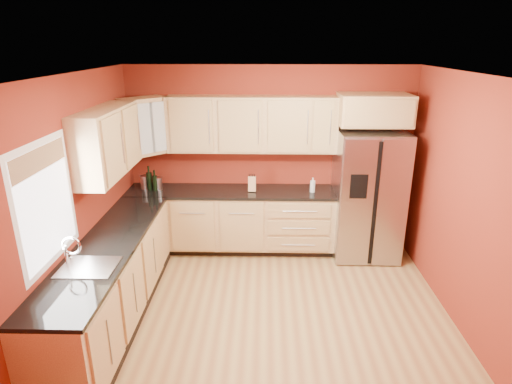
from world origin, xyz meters
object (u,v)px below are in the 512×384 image
Objects in this scene: refrigerator at (367,195)px; soap_dispenser at (313,185)px; canister_left at (158,183)px; wine_bottle_a at (149,178)px; knife_block at (252,184)px.

refrigerator reaches higher than soap_dispenser.
wine_bottle_a reaches higher than canister_left.
knife_block and soap_dispenser have the same top height.
soap_dispenser is (-0.76, 0.02, 0.13)m from refrigerator.
refrigerator is 10.01× the size of canister_left.
refrigerator reaches higher than wine_bottle_a.
soap_dispenser is (2.16, -0.07, 0.01)m from canister_left.
wine_bottle_a is (-3.03, 0.07, 0.20)m from refrigerator.
wine_bottle_a is 2.27m from soap_dispenser.
canister_left is 0.14m from wine_bottle_a.
knife_block reaches higher than canister_left.
wine_bottle_a is 1.67× the size of knife_block.
soap_dispenser reaches higher than canister_left.
refrigerator is at bearing -1.72° from canister_left.
wine_bottle_a is 1.44m from knife_block.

